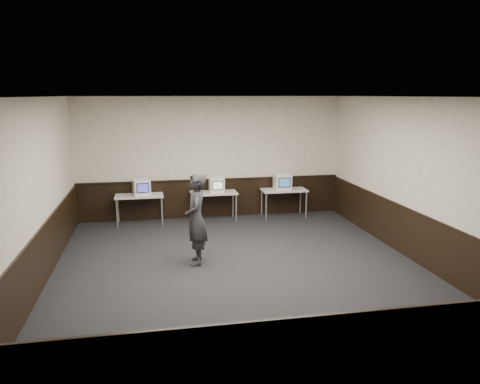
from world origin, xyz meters
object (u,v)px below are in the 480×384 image
object	(u,v)px
emac_right	(282,182)
desk_right	(284,192)
emac_center	(217,185)
desk_left	(139,198)
person	(196,219)
emac_left	(142,187)
desk_center	(214,195)

from	to	relation	value
emac_right	desk_right	bearing A→B (deg)	30.62
emac_right	emac_center	bearing A→B (deg)	-178.97
desk_left	person	xyz separation A→B (m)	(1.13, -3.13, 0.22)
desk_right	emac_left	size ratio (longest dim) A/B	2.46
desk_left	desk_right	bearing A→B (deg)	0.00
emac_center	desk_left	bearing A→B (deg)	-179.20
desk_right	emac_left	world-z (taller)	emac_left
desk_left	person	bearing A→B (deg)	-70.13
desk_center	emac_left	size ratio (longest dim) A/B	2.46
emac_left	person	xyz separation A→B (m)	(1.07, -3.11, -0.06)
desk_left	emac_center	world-z (taller)	emac_center
desk_right	emac_right	size ratio (longest dim) A/B	2.51
emac_left	emac_right	bearing A→B (deg)	-9.47
emac_center	emac_right	xyz separation A→B (m)	(1.76, -0.03, 0.02)
desk_left	desk_right	distance (m)	3.80
desk_right	person	world-z (taller)	person
desk_center	desk_left	bearing A→B (deg)	180.00
desk_center	desk_right	world-z (taller)	same
desk_right	emac_center	size ratio (longest dim) A/B	2.87
desk_center	desk_right	bearing A→B (deg)	0.00
emac_right	person	xyz separation A→B (m)	(-2.61, -3.10, -0.07)
desk_right	emac_center	world-z (taller)	emac_center
emac_right	person	size ratio (longest dim) A/B	0.27
emac_left	emac_center	world-z (taller)	emac_left
desk_left	emac_left	bearing A→B (deg)	-21.81
desk_right	emac_right	bearing A→B (deg)	-151.52
desk_left	emac_right	xyz separation A→B (m)	(3.74, -0.03, 0.29)
desk_center	emac_left	bearing A→B (deg)	-179.16
desk_right	emac_left	distance (m)	3.74
desk_center	emac_right	distance (m)	1.86
desk_center	emac_right	world-z (taller)	emac_right
desk_left	emac_left	xyz separation A→B (m)	(0.07, -0.03, 0.27)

